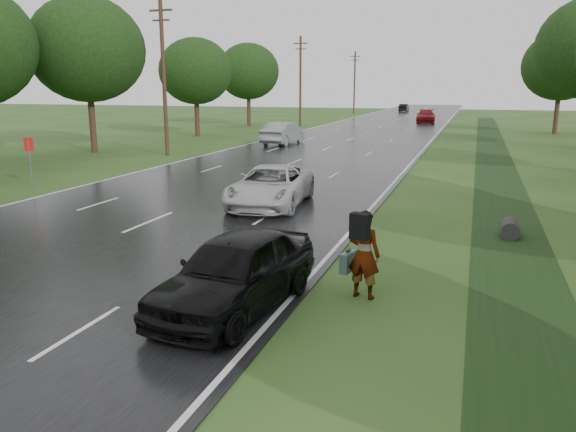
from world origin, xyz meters
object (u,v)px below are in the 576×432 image
Objects in this scene: pedestrian at (363,253)px; dark_sedan at (236,271)px; white_pickup at (271,186)px; road_sign at (29,153)px; silver_sedan at (283,133)px.

pedestrian reaches higher than dark_sedan.
pedestrian is at bearing -62.96° from white_pickup.
pedestrian reaches higher than white_pickup.
road_sign reaches higher than dark_sedan.
dark_sedan is at bearing -78.75° from white_pickup.
white_pickup is at bearing 113.08° from dark_sedan.
road_sign is at bearing 152.03° from dark_sedan.
road_sign is 0.49× the size of dark_sedan.
silver_sedan is (-9.94, 31.96, 0.07)m from dark_sedan.
road_sign reaches higher than white_pickup.
white_pickup is at bearing 110.39° from silver_sedan.
dark_sedan is (2.84, -9.81, 0.04)m from white_pickup.
silver_sedan reaches higher than dark_sedan.
pedestrian is 2.79m from dark_sedan.
white_pickup is (-5.17, 8.29, -0.21)m from pedestrian.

